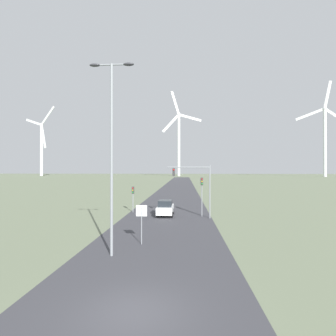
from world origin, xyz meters
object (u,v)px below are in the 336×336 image
(traffic_light_mast_overhead, at_px, (195,180))
(wind_turbine_far_left, at_px, (42,144))
(wind_turbine_left, at_px, (179,138))
(traffic_light_post_near_left, at_px, (133,193))
(car_approaching, at_px, (165,208))
(stop_sign_near, at_px, (142,217))
(wind_turbine_center, at_px, (325,135))
(streetlamp, at_px, (112,139))
(traffic_light_post_near_right, at_px, (202,188))

(traffic_light_mast_overhead, xyz_separation_m, wind_turbine_far_left, (-118.20, 177.60, 21.94))
(wind_turbine_far_left, xyz_separation_m, wind_turbine_left, (112.39, 2.53, 3.87))
(traffic_light_post_near_left, height_order, wind_turbine_left, wind_turbine_left)
(car_approaching, xyz_separation_m, wind_turbine_far_left, (-114.80, 176.23, 25.30))
(stop_sign_near, distance_m, wind_turbine_left, 192.71)
(car_approaching, relative_size, wind_turbine_far_left, 0.07)
(wind_turbine_left, bearing_deg, wind_turbine_center, -7.74)
(wind_turbine_left, bearing_deg, wind_turbine_far_left, -178.71)
(streetlamp, xyz_separation_m, wind_turbine_far_left, (-112.45, 190.75, 18.79))
(streetlamp, height_order, traffic_light_post_near_right, streetlamp)
(wind_turbine_far_left, relative_size, wind_turbine_center, 0.81)
(wind_turbine_far_left, distance_m, wind_turbine_center, 218.39)
(car_approaching, relative_size, wind_turbine_center, 0.06)
(traffic_light_post_near_left, xyz_separation_m, wind_turbine_center, (107.55, 162.23, 27.78))
(car_approaching, bearing_deg, traffic_light_post_near_right, -1.33)
(traffic_light_mast_overhead, bearing_deg, wind_turbine_far_left, 123.65)
(wind_turbine_left, bearing_deg, traffic_light_post_near_left, -90.62)
(traffic_light_mast_overhead, bearing_deg, car_approaching, 158.13)
(traffic_light_mast_overhead, xyz_separation_m, wind_turbine_center, (99.83, 165.77, 25.90))
(car_approaching, height_order, wind_turbine_far_left, wind_turbine_far_left)
(traffic_light_post_near_right, xyz_separation_m, car_approaching, (-4.29, 0.10, -2.37))
(traffic_light_post_near_right, bearing_deg, wind_turbine_center, 58.97)
(streetlamp, relative_size, car_approaching, 2.97)
(traffic_light_mast_overhead, bearing_deg, wind_turbine_left, 91.85)
(streetlamp, bearing_deg, traffic_light_mast_overhead, 66.37)
(traffic_light_post_near_right, xyz_separation_m, wind_turbine_center, (98.95, 164.51, 26.89))
(stop_sign_near, distance_m, traffic_light_mast_overhead, 11.58)
(stop_sign_near, distance_m, traffic_light_post_near_right, 12.93)
(traffic_light_post_near_right, bearing_deg, car_approaching, 178.67)
(wind_turbine_left, bearing_deg, streetlamp, -89.98)
(traffic_light_post_near_right, distance_m, traffic_light_mast_overhead, 1.83)
(stop_sign_near, relative_size, traffic_light_mast_overhead, 0.48)
(stop_sign_near, bearing_deg, wind_turbine_center, 59.44)
(streetlamp, distance_m, wind_turbine_far_left, 222.22)
(wind_turbine_far_left, bearing_deg, streetlamp, -59.48)
(traffic_light_post_near_left, distance_m, wind_turbine_far_left, 207.53)
(traffic_light_post_near_left, relative_size, car_approaching, 0.79)
(traffic_light_mast_overhead, distance_m, car_approaching, 4.97)
(wind_turbine_far_left, height_order, wind_turbine_center, wind_turbine_center)
(traffic_light_post_near_right, bearing_deg, wind_turbine_left, 92.14)
(traffic_light_mast_overhead, xyz_separation_m, wind_turbine_left, (-5.81, 180.13, 25.81))
(streetlamp, height_order, stop_sign_near, streetlamp)
(wind_turbine_far_left, xyz_separation_m, wind_turbine_center, (218.03, -11.83, 3.96))
(streetlamp, bearing_deg, wind_turbine_far_left, 120.52)
(car_approaching, bearing_deg, stop_sign_near, -94.18)
(stop_sign_near, height_order, wind_turbine_far_left, wind_turbine_far_left)
(traffic_light_post_near_left, bearing_deg, stop_sign_near, -76.25)
(streetlamp, xyz_separation_m, wind_turbine_center, (105.58, 178.93, 22.75))
(stop_sign_near, xyz_separation_m, wind_turbine_center, (104.10, 176.29, 28.18))
(streetlamp, height_order, wind_turbine_far_left, wind_turbine_far_left)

